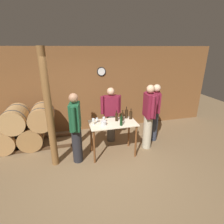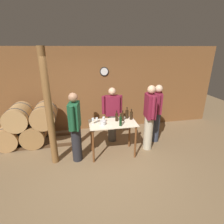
% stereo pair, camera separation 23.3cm
% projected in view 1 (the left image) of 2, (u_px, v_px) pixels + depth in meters
% --- Properties ---
extents(ground_plane, '(14.00, 14.00, 0.00)m').
position_uv_depth(ground_plane, '(110.00, 173.00, 3.95)').
color(ground_plane, brown).
extents(back_wall, '(8.40, 0.08, 2.70)m').
position_uv_depth(back_wall, '(93.00, 90.00, 5.68)').
color(back_wall, brown).
rests_on(back_wall, ground_plane).
extents(barrel_rack, '(2.89, 0.83, 1.21)m').
position_uv_depth(barrel_rack, '(24.00, 128.00, 4.82)').
color(barrel_rack, '#4C331E').
rests_on(barrel_rack, ground_plane).
extents(tasting_table, '(1.18, 0.65, 0.90)m').
position_uv_depth(tasting_table, '(113.00, 129.00, 4.41)').
color(tasting_table, beige).
rests_on(tasting_table, ground_plane).
extents(wooden_post, '(0.16, 0.16, 2.70)m').
position_uv_depth(wooden_post, '(49.00, 112.00, 3.80)').
color(wooden_post, brown).
rests_on(wooden_post, ground_plane).
extents(wine_bottle_far_left, '(0.07, 0.07, 0.28)m').
position_uv_depth(wine_bottle_far_left, '(117.00, 117.00, 4.42)').
color(wine_bottle_far_left, black).
rests_on(wine_bottle_far_left, tasting_table).
extents(wine_bottle_left, '(0.07, 0.07, 0.30)m').
position_uv_depth(wine_bottle_left, '(121.00, 121.00, 4.16)').
color(wine_bottle_left, black).
rests_on(wine_bottle_left, tasting_table).
extents(wine_bottle_center, '(0.07, 0.07, 0.27)m').
position_uv_depth(wine_bottle_center, '(123.00, 116.00, 4.45)').
color(wine_bottle_center, black).
rests_on(wine_bottle_center, tasting_table).
extents(wine_bottle_right, '(0.08, 0.08, 0.31)m').
position_uv_depth(wine_bottle_right, '(126.00, 114.00, 4.61)').
color(wine_bottle_right, black).
rests_on(wine_bottle_right, tasting_table).
extents(wine_bottle_far_right, '(0.08, 0.08, 0.28)m').
position_uv_depth(wine_bottle_far_right, '(131.00, 115.00, 4.55)').
color(wine_bottle_far_right, black).
rests_on(wine_bottle_far_right, tasting_table).
extents(wine_glass_near_left, '(0.06, 0.06, 0.16)m').
position_uv_depth(wine_glass_near_left, '(93.00, 120.00, 4.20)').
color(wine_glass_near_left, silver).
rests_on(wine_glass_near_left, tasting_table).
extents(wine_glass_near_center, '(0.06, 0.06, 0.12)m').
position_uv_depth(wine_glass_near_center, '(97.00, 119.00, 4.33)').
color(wine_glass_near_center, silver).
rests_on(wine_glass_near_center, tasting_table).
extents(wine_glass_near_right, '(0.06, 0.06, 0.15)m').
position_uv_depth(wine_glass_near_right, '(104.00, 118.00, 4.32)').
color(wine_glass_near_right, silver).
rests_on(wine_glass_near_right, tasting_table).
extents(ice_bucket, '(0.13, 0.13, 0.10)m').
position_uv_depth(ice_bucket, '(104.00, 123.00, 4.21)').
color(ice_bucket, silver).
rests_on(ice_bucket, tasting_table).
extents(person_host, '(0.34, 0.56, 1.71)m').
position_uv_depth(person_host, '(155.00, 112.00, 5.07)').
color(person_host, '#333847').
rests_on(person_host, ground_plane).
extents(person_visitor_with_scarf, '(0.29, 0.58, 1.73)m').
position_uv_depth(person_visitor_with_scarf, '(76.00, 127.00, 4.06)').
color(person_visitor_with_scarf, '#232328').
rests_on(person_visitor_with_scarf, ground_plane).
extents(person_visitor_bearded, '(0.25, 0.59, 1.79)m').
position_uv_depth(person_visitor_bearded, '(149.00, 116.00, 4.64)').
color(person_visitor_bearded, '#B7AD93').
rests_on(person_visitor_bearded, ground_plane).
extents(person_visitor_near_door, '(0.59, 0.24, 1.63)m').
position_uv_depth(person_visitor_near_door, '(111.00, 114.00, 5.04)').
color(person_visitor_near_door, '#4C4742').
rests_on(person_visitor_near_door, ground_plane).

